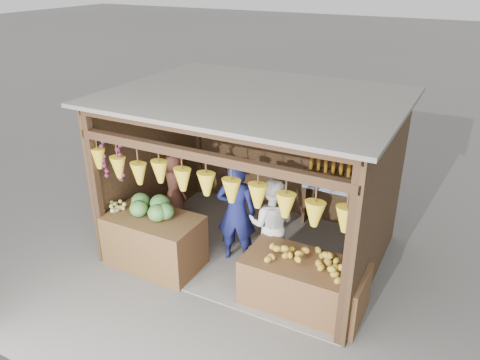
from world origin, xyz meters
name	(u,v)px	position (x,y,z in m)	size (l,w,h in m)	color
ground	(252,248)	(0.00, 0.00, 0.00)	(80.00, 80.00, 0.00)	#514F49
stall_structure	(251,158)	(-0.03, -0.04, 1.67)	(4.30, 3.30, 2.66)	slate
back_shelf	(339,186)	(1.05, 1.28, 0.87)	(1.25, 0.32, 1.32)	#382314
counter_left	(155,241)	(-1.17, -1.12, 0.43)	(1.47, 0.85, 0.86)	#492D18
counter_right	(304,284)	(1.26, -0.96, 0.36)	(1.68, 0.85, 0.71)	#4F341A
stool	(177,219)	(-1.57, 0.03, 0.14)	(0.30, 0.30, 0.28)	black
man_standing	(236,213)	(-0.11, -0.38, 0.85)	(0.62, 0.41, 1.71)	#15194F
woman_standing	(272,224)	(0.47, -0.30, 0.76)	(0.74, 0.58, 1.52)	silver
vendor_seated	(174,185)	(-1.57, 0.03, 0.85)	(0.55, 0.36, 1.13)	#552C22
melon_pile	(154,206)	(-1.19, -1.05, 1.02)	(1.00, 0.50, 0.32)	#124514
tanfruit_pile	(114,207)	(-1.84, -1.22, 0.93)	(0.34, 0.40, 0.13)	#A2984B
mango_pile	(311,256)	(1.33, -0.93, 0.82)	(1.40, 0.64, 0.22)	orange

